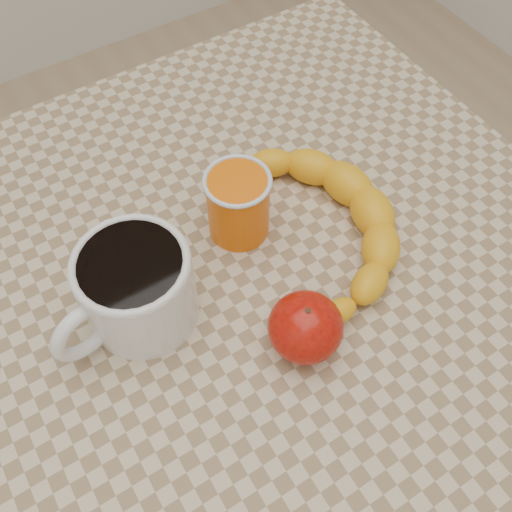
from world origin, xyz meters
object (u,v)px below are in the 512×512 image
apple (305,327)px  banana (319,221)px  table (256,301)px  coffee_mug (135,287)px  orange_juice_glass (238,204)px

apple → banana: bearing=48.8°
table → apple: 0.16m
coffee_mug → apple: coffee_mug is taller
banana → table: bearing=-169.0°
orange_juice_glass → apple: bearing=-96.7°
orange_juice_glass → banana: (0.08, -0.06, -0.02)m
table → coffee_mug: size_ratio=4.48×
orange_juice_glass → apple: size_ratio=1.12×
table → orange_juice_glass: size_ratio=8.79×
orange_juice_glass → banana: bearing=-37.0°
table → banana: bearing=-0.3°
banana → coffee_mug: bearing=-172.3°
coffee_mug → banana: coffee_mug is taller
banana → orange_juice_glass: bearing=154.3°
table → orange_juice_glass: orange_juice_glass is taller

